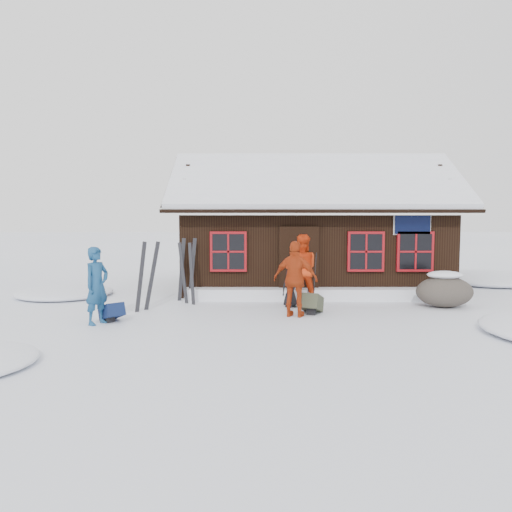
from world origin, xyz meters
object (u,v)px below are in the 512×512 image
(boulder, at_px, (444,291))
(skier_orange_right, at_px, (296,279))
(backpack_blue, at_px, (112,315))
(skier_crouched, at_px, (291,288))
(ski_poles, at_px, (312,279))
(skier_teal, at_px, (97,286))
(ski_pair_left, at_px, (146,277))
(skier_orange_left, at_px, (301,269))
(backpack_olive, at_px, (311,306))

(boulder, bearing_deg, skier_orange_right, -162.75)
(skier_orange_right, xyz_separation_m, backpack_blue, (-4.17, -0.49, -0.74))
(skier_crouched, distance_m, ski_poles, 0.69)
(skier_teal, height_order, ski_pair_left, ski_pair_left)
(skier_teal, relative_size, backpack_blue, 3.12)
(skier_orange_left, bearing_deg, skier_crouched, 56.98)
(ski_pair_left, xyz_separation_m, backpack_olive, (4.06, -0.41, -0.67))
(ski_pair_left, distance_m, backpack_blue, 1.56)
(boulder, relative_size, ski_poles, 1.01)
(skier_teal, bearing_deg, backpack_blue, -8.26)
(skier_orange_left, xyz_separation_m, ski_poles, (0.26, -0.19, -0.26))
(skier_orange_left, xyz_separation_m, skier_crouched, (-0.32, -0.51, -0.44))
(ski_pair_left, bearing_deg, backpack_blue, -145.41)
(ski_poles, xyz_separation_m, backpack_olive, (-0.15, -1.17, -0.50))
(skier_teal, xyz_separation_m, skier_orange_right, (4.39, 0.79, 0.04))
(skier_teal, xyz_separation_m, skier_crouched, (4.37, 2.03, -0.35))
(skier_orange_right, relative_size, boulder, 1.22)
(ski_poles, bearing_deg, boulder, -5.62)
(skier_orange_right, bearing_deg, backpack_blue, 25.96)
(boulder, bearing_deg, skier_crouched, 179.85)
(skier_orange_left, height_order, backpack_olive, skier_orange_left)
(skier_orange_right, relative_size, backpack_olive, 2.72)
(skier_teal, bearing_deg, skier_orange_left, -32.69)
(ski_poles, bearing_deg, backpack_blue, -156.44)
(skier_orange_left, distance_m, backpack_olive, 1.56)
(skier_teal, distance_m, ski_poles, 5.48)
(skier_teal, distance_m, ski_pair_left, 1.75)
(skier_teal, relative_size, skier_orange_right, 0.95)
(skier_teal, xyz_separation_m, boulder, (8.35, 2.02, -0.42))
(boulder, xyz_separation_m, backpack_blue, (-8.13, -1.72, -0.28))
(skier_crouched, bearing_deg, ski_pair_left, 169.48)
(skier_orange_right, height_order, ski_pair_left, skier_orange_right)
(skier_teal, bearing_deg, ski_poles, -35.67)
(boulder, bearing_deg, skier_orange_left, 171.91)
(skier_orange_left, height_order, ski_poles, skier_orange_left)
(skier_orange_left, xyz_separation_m, backpack_olive, (0.10, -1.36, -0.76))
(backpack_blue, bearing_deg, ski_pair_left, 28.46)
(skier_orange_left, relative_size, skier_crouched, 1.88)
(skier_orange_left, bearing_deg, backpack_olive, 93.62)
(skier_orange_left, distance_m, boulder, 3.73)
(backpack_olive, bearing_deg, skier_crouched, 137.85)
(skier_crouched, bearing_deg, backpack_blue, -174.65)
(ski_pair_left, bearing_deg, ski_poles, -23.85)
(skier_teal, xyz_separation_m, ski_poles, (4.94, 2.35, -0.17))
(skier_orange_right, bearing_deg, skier_teal, 29.40)
(skier_crouched, xyz_separation_m, backpack_olive, (0.43, -0.85, -0.32))
(skier_crouched, relative_size, boulder, 0.68)
(skier_orange_right, relative_size, backpack_blue, 3.27)
(skier_orange_left, bearing_deg, boulder, 171.16)
(skier_teal, relative_size, backpack_olive, 2.59)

